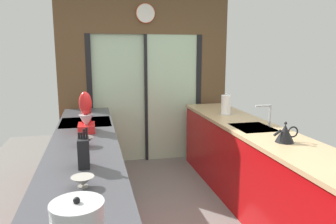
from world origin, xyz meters
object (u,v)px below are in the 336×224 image
mixing_bowl_near (83,181)px  paper_towel_roll (226,105)px  mixing_bowl_far (86,141)px  stand_mixer (86,116)px  kettle (285,133)px  stock_pot (78,224)px  knife_block (84,152)px  oven_range (88,159)px

mixing_bowl_near → paper_towel_roll: 2.65m
mixing_bowl_far → stand_mixer: size_ratio=0.35×
stand_mixer → kettle: (1.78, -0.82, -0.08)m
paper_towel_roll → mixing_bowl_near: bearing=-132.1°
kettle → mixing_bowl_near: bearing=-161.1°
mixing_bowl_far → stock_pot: bearing=-90.0°
knife_block → kettle: bearing=8.0°
oven_range → mixing_bowl_near: bearing=-89.4°
stand_mixer → kettle: bearing=-24.7°
oven_range → kettle: kettle is taller
stand_mixer → paper_towel_roll: (1.78, 0.54, -0.03)m
mixing_bowl_near → knife_block: knife_block is taller
mixing_bowl_far → kettle: kettle is taller
mixing_bowl_far → kettle: (1.78, -0.29, 0.04)m
knife_block → kettle: (1.78, 0.25, -0.03)m
stock_pot → paper_towel_roll: 3.15m
mixing_bowl_near → knife_block: bearing=90.0°
knife_block → stock_pot: knife_block is taller
mixing_bowl_near → stock_pot: size_ratio=0.62×
stock_pot → kettle: stock_pot is taller
mixing_bowl_far → stock_pot: 1.53m
stand_mixer → paper_towel_roll: bearing=16.8°
stand_mixer → mixing_bowl_far: bearing=-90.0°
stand_mixer → knife_block: bearing=-90.0°
mixing_bowl_far → knife_block: 0.55m
paper_towel_roll → stand_mixer: bearing=-163.2°
mixing_bowl_near → kettle: bearing=18.9°
mixing_bowl_near → kettle: (1.78, 0.61, 0.05)m
knife_block → stand_mixer: bearing=90.0°
knife_block → kettle: 1.80m
oven_range → mixing_bowl_far: 1.13m
kettle → mixing_bowl_far: bearing=170.7°
kettle → paper_towel_roll: size_ratio=0.88×
mixing_bowl_near → stock_pot: 0.63m
knife_block → stand_mixer: size_ratio=0.69×
stand_mixer → stock_pot: 2.06m
mixing_bowl_near → paper_towel_roll: (1.78, 1.97, 0.09)m
stock_pot → mixing_bowl_near: bearing=90.0°
kettle → paper_towel_roll: paper_towel_roll is taller
mixing_bowl_near → kettle: size_ratio=0.56×
paper_towel_roll → knife_block: bearing=-137.9°
mixing_bowl_far → stand_mixer: bearing=90.0°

